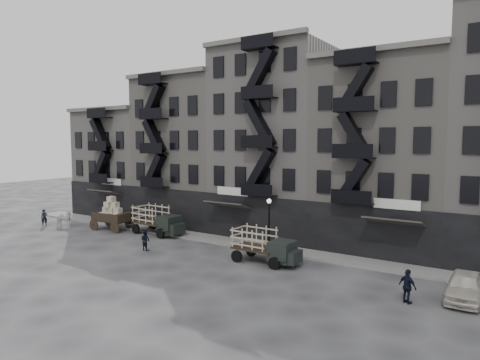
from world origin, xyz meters
The scene contains 15 objects.
ground centered at (0.00, 0.00, 0.00)m, with size 140.00×140.00×0.00m, color #38383A.
sidewalk centered at (0.00, 3.75, 0.07)m, with size 55.00×2.50×0.15m, color slate.
building_west centered at (-20.00, 9.83, 6.00)m, with size 10.00×11.35×13.20m.
building_midwest centered at (-10.00, 9.83, 7.50)m, with size 10.00×11.35×16.20m.
building_center centered at (0.00, 9.82, 8.50)m, with size 10.00×11.35×18.20m.
building_mideast centered at (10.00, 9.83, 7.50)m, with size 10.00×11.35×16.20m.
lamp_post centered at (3.00, 2.60, 2.78)m, with size 0.36×0.36×4.28m.
horse centered at (-19.27, -0.21, 0.83)m, with size 0.90×1.97×1.66m, color beige.
wagon centered at (-14.24, 1.60, 1.86)m, with size 4.01×2.38×3.26m.
stake_truck_west centered at (-8.93, 2.59, 1.54)m, with size 5.49×2.52×2.69m.
stake_truck_east centered at (4.10, 0.00, 1.44)m, with size 5.08×2.21×2.52m.
car_east centered at (16.91, -0.09, 0.78)m, with size 1.83×4.55×1.55m, color beige.
pedestrian_west centered at (-21.55, -0.86, 0.86)m, with size 0.62×0.41×1.71m, color black.
pedestrian_mid centered at (-5.59, -2.20, 0.83)m, with size 0.80×0.63×1.65m, color black.
policeman centered at (14.39, -2.36, 0.94)m, with size 1.10×0.46×1.88m, color black.
Camera 1 is at (19.13, -26.05, 8.82)m, focal length 32.00 mm.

